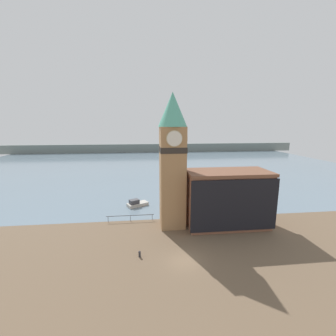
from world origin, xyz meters
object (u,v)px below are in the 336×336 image
object	(u,v)px
boat_near	(137,204)
mooring_bollard_near	(140,254)
clock_tower	(172,158)
pier_building	(227,198)

from	to	relation	value
boat_near	mooring_bollard_near	bearing A→B (deg)	-115.24
clock_tower	mooring_bollard_near	bearing A→B (deg)	-121.67
mooring_bollard_near	pier_building	bearing A→B (deg)	28.37
pier_building	boat_near	world-z (taller)	pier_building
pier_building	clock_tower	bearing A→B (deg)	174.29
mooring_bollard_near	clock_tower	bearing A→B (deg)	58.33
clock_tower	boat_near	xyz separation A→B (m)	(-6.21, 9.80, -10.95)
clock_tower	pier_building	bearing A→B (deg)	-5.71
clock_tower	mooring_bollard_near	world-z (taller)	clock_tower
pier_building	mooring_bollard_near	bearing A→B (deg)	-151.63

